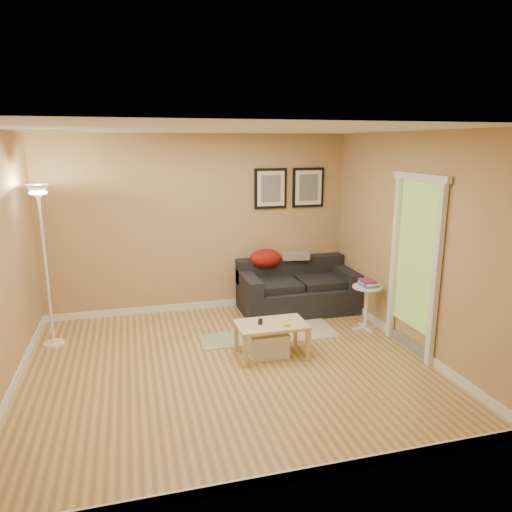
% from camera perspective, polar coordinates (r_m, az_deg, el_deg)
% --- Properties ---
extents(floor, '(4.50, 4.50, 0.00)m').
position_cam_1_polar(floor, '(5.54, -3.29, -12.99)').
color(floor, tan).
rests_on(floor, ground).
extents(ceiling, '(4.50, 4.50, 0.00)m').
position_cam_1_polar(ceiling, '(4.96, -3.70, 15.00)').
color(ceiling, white).
rests_on(ceiling, wall_back).
extents(wall_back, '(4.50, 0.00, 4.50)m').
position_cam_1_polar(wall_back, '(7.03, -6.80, 3.81)').
color(wall_back, tan).
rests_on(wall_back, ground).
extents(wall_front, '(4.50, 0.00, 4.50)m').
position_cam_1_polar(wall_front, '(3.24, 3.77, -7.56)').
color(wall_front, tan).
rests_on(wall_front, ground).
extents(wall_right, '(0.00, 4.00, 4.00)m').
position_cam_1_polar(wall_right, '(5.96, 18.23, 1.50)').
color(wall_right, tan).
rests_on(wall_right, ground).
extents(baseboard_back, '(4.50, 0.02, 0.10)m').
position_cam_1_polar(baseboard_back, '(7.33, -6.52, -5.88)').
color(baseboard_back, white).
rests_on(baseboard_back, ground).
extents(baseboard_front, '(4.50, 0.02, 0.10)m').
position_cam_1_polar(baseboard_front, '(3.88, 3.41, -25.03)').
color(baseboard_front, white).
rests_on(baseboard_front, ground).
extents(baseboard_left, '(0.02, 4.00, 0.10)m').
position_cam_1_polar(baseboard_left, '(5.57, -27.21, -13.83)').
color(baseboard_left, white).
rests_on(baseboard_left, ground).
extents(baseboard_right, '(0.02, 4.00, 0.10)m').
position_cam_1_polar(baseboard_right, '(6.32, 17.32, -9.67)').
color(baseboard_right, white).
rests_on(baseboard_right, ground).
extents(sofa, '(1.70, 0.90, 0.75)m').
position_cam_1_polar(sofa, '(7.13, 5.03, -3.66)').
color(sofa, black).
rests_on(sofa, ground).
extents(red_throw, '(0.48, 0.36, 0.28)m').
position_cam_1_polar(red_throw, '(7.15, 1.15, -0.28)').
color(red_throw, '#9D1D0E').
rests_on(red_throw, sofa).
extents(plaid_throw, '(0.45, 0.32, 0.10)m').
position_cam_1_polar(plaid_throw, '(7.31, 4.68, 0.06)').
color(plaid_throw, tan).
rests_on(plaid_throw, sofa).
extents(framed_print_left, '(0.50, 0.04, 0.60)m').
position_cam_1_polar(framed_print_left, '(7.17, 1.76, 8.12)').
color(framed_print_left, black).
rests_on(framed_print_left, wall_back).
extents(framed_print_right, '(0.50, 0.04, 0.60)m').
position_cam_1_polar(framed_print_right, '(7.37, 6.28, 8.18)').
color(framed_print_right, black).
rests_on(framed_print_right, wall_back).
extents(area_rug, '(1.25, 0.85, 0.01)m').
position_cam_1_polar(area_rug, '(6.50, 3.58, -8.80)').
color(area_rug, beige).
rests_on(area_rug, ground).
extents(green_runner, '(0.70, 0.50, 0.01)m').
position_cam_1_polar(green_runner, '(6.18, -3.44, -10.03)').
color(green_runner, '#668C4C').
rests_on(green_runner, ground).
extents(coffee_table, '(0.91, 0.68, 0.41)m').
position_cam_1_polar(coffee_table, '(5.68, 1.86, -10.01)').
color(coffee_table, '#DFC588').
rests_on(coffee_table, ground).
extents(remote_control, '(0.10, 0.17, 0.02)m').
position_cam_1_polar(remote_control, '(5.62, 0.53, -7.88)').
color(remote_control, black).
rests_on(remote_control, coffee_table).
extents(tape_roll, '(0.07, 0.07, 0.03)m').
position_cam_1_polar(tape_roll, '(5.52, 3.73, -8.26)').
color(tape_roll, yellow).
rests_on(tape_roll, coffee_table).
extents(storage_bin, '(0.47, 0.34, 0.29)m').
position_cam_1_polar(storage_bin, '(5.72, 1.38, -10.49)').
color(storage_bin, white).
rests_on(storage_bin, ground).
extents(side_table, '(0.40, 0.40, 0.60)m').
position_cam_1_polar(side_table, '(6.59, 13.11, -6.07)').
color(side_table, white).
rests_on(side_table, ground).
extents(book_stack, '(0.20, 0.26, 0.08)m').
position_cam_1_polar(book_stack, '(6.51, 13.33, -3.14)').
color(book_stack, teal).
rests_on(book_stack, side_table).
extents(floor_lamp, '(0.26, 0.26, 2.01)m').
position_cam_1_polar(floor_lamp, '(6.26, -23.90, -1.73)').
color(floor_lamp, white).
rests_on(floor_lamp, ground).
extents(doorway, '(0.12, 1.01, 2.13)m').
position_cam_1_polar(doorway, '(5.87, 18.42, -1.45)').
color(doorway, white).
rests_on(doorway, ground).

